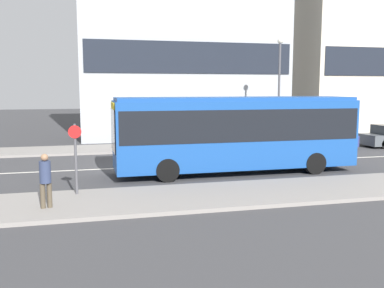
# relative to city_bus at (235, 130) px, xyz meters

# --- Properties ---
(ground_plane) EXTENTS (120.00, 120.00, 0.00)m
(ground_plane) POSITION_rel_city_bus_xyz_m (-3.80, 2.26, -1.94)
(ground_plane) COLOR #3A3A3D
(sidewalk_near) EXTENTS (44.00, 3.50, 0.13)m
(sidewalk_near) POSITION_rel_city_bus_xyz_m (-3.80, -3.99, -1.87)
(sidewalk_near) COLOR gray
(sidewalk_near) RESTS_ON ground_plane
(sidewalk_far) EXTENTS (44.00, 3.50, 0.13)m
(sidewalk_far) POSITION_rel_city_bus_xyz_m (-3.80, 8.51, -1.87)
(sidewalk_far) COLOR gray
(sidewalk_far) RESTS_ON ground_plane
(lane_centerline) EXTENTS (41.80, 0.16, 0.01)m
(lane_centerline) POSITION_rel_city_bus_xyz_m (-3.80, 2.26, -1.93)
(lane_centerline) COLOR silver
(lane_centerline) RESTS_ON ground_plane
(city_bus) EXTENTS (10.71, 2.60, 3.37)m
(city_bus) POSITION_rel_city_bus_xyz_m (0.00, 0.00, 0.00)
(city_bus) COLOR #194793
(city_bus) RESTS_ON ground_plane
(parked_car_0) EXTENTS (4.50, 1.71, 1.27)m
(parked_car_0) POSITION_rel_city_bus_xyz_m (7.61, 5.84, -1.33)
(parked_car_0) COLOR navy
(parked_car_0) RESTS_ON ground_plane
(pedestrian_near_stop) EXTENTS (0.34, 0.34, 1.68)m
(pedestrian_near_stop) POSITION_rel_city_bus_xyz_m (-7.68, -4.43, -0.86)
(pedestrian_near_stop) COLOR #4C4233
(pedestrian_near_stop) RESTS_ON sidewalk_near
(bus_stop_sign) EXTENTS (0.44, 0.12, 2.44)m
(bus_stop_sign) POSITION_rel_city_bus_xyz_m (-6.81, -2.88, -0.37)
(bus_stop_sign) COLOR #4C4C51
(bus_stop_sign) RESTS_ON sidewalk_near
(street_lamp) EXTENTS (0.36, 0.36, 6.76)m
(street_lamp) POSITION_rel_city_bus_xyz_m (5.61, 7.50, 2.33)
(street_lamp) COLOR #4C4C51
(street_lamp) RESTS_ON sidewalk_far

